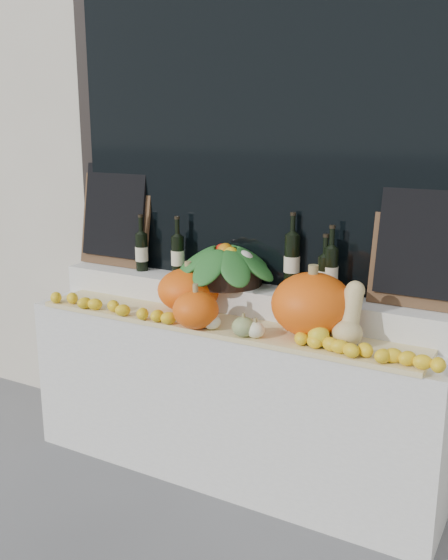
# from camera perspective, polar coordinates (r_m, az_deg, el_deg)

# --- Properties ---
(storefront_facade) EXTENTS (7.00, 0.94, 4.50)m
(storefront_facade) POSITION_cam_1_polar(r_m,az_deg,el_deg) (3.79, 6.25, 19.45)
(storefront_facade) COLOR beige
(storefront_facade) RESTS_ON ground
(display_sill) EXTENTS (2.30, 0.55, 0.88)m
(display_sill) POSITION_cam_1_polar(r_m,az_deg,el_deg) (3.46, 0.62, -10.70)
(display_sill) COLOR silver
(display_sill) RESTS_ON ground
(rear_tier) EXTENTS (2.30, 0.25, 0.16)m
(rear_tier) POSITION_cam_1_polar(r_m,az_deg,el_deg) (3.40, 1.86, -1.79)
(rear_tier) COLOR silver
(rear_tier) RESTS_ON display_sill
(straw_bedding) EXTENTS (2.10, 0.32, 0.02)m
(straw_bedding) POSITION_cam_1_polar(r_m,az_deg,el_deg) (3.19, -0.44, -4.16)
(straw_bedding) COLOR tan
(straw_bedding) RESTS_ON display_sill
(pumpkin_left) EXTENTS (0.42, 0.42, 0.23)m
(pumpkin_left) POSITION_cam_1_polar(r_m,az_deg,el_deg) (3.36, -3.25, -0.90)
(pumpkin_left) COLOR #F35C0C
(pumpkin_left) RESTS_ON straw_bedding
(pumpkin_right) EXTENTS (0.44, 0.44, 0.31)m
(pumpkin_right) POSITION_cam_1_polar(r_m,az_deg,el_deg) (3.00, 8.05, -2.23)
(pumpkin_right) COLOR #F35C0C
(pumpkin_right) RESTS_ON straw_bedding
(pumpkin_center) EXTENTS (0.24, 0.24, 0.19)m
(pumpkin_center) POSITION_cam_1_polar(r_m,az_deg,el_deg) (3.09, -2.60, -2.74)
(pumpkin_center) COLOR #F35C0C
(pumpkin_center) RESTS_ON straw_bedding
(butternut_squash) EXTENTS (0.14, 0.21, 0.29)m
(butternut_squash) POSITION_cam_1_polar(r_m,az_deg,el_deg) (2.91, 11.42, -3.50)
(butternut_squash) COLOR #CEB679
(butternut_squash) RESTS_ON straw_bedding
(decorative_gourds) EXTENTS (0.76, 0.15, 0.14)m
(decorative_gourds) POSITION_cam_1_polar(r_m,az_deg,el_deg) (3.02, 0.95, -4.01)
(decorative_gourds) COLOR #37621D
(decorative_gourds) RESTS_ON straw_bedding
(lemon_heap) EXTENTS (2.20, 0.16, 0.06)m
(lemon_heap) POSITION_cam_1_polar(r_m,az_deg,el_deg) (3.08, -1.46, -3.95)
(lemon_heap) COLOR yellow
(lemon_heap) RESTS_ON straw_bedding
(produce_bowl) EXTENTS (0.61, 0.61, 0.23)m
(produce_bowl) POSITION_cam_1_polar(r_m,az_deg,el_deg) (3.39, 0.14, 1.50)
(produce_bowl) COLOR black
(produce_bowl) RESTS_ON rear_tier
(wine_bottle_far_left) EXTENTS (0.08, 0.08, 0.33)m
(wine_bottle_far_left) POSITION_cam_1_polar(r_m,az_deg,el_deg) (3.72, -7.54, 2.62)
(wine_bottle_far_left) COLOR black
(wine_bottle_far_left) RESTS_ON rear_tier
(wine_bottle_near_left) EXTENTS (0.08, 0.08, 0.34)m
(wine_bottle_near_left) POSITION_cam_1_polar(r_m,az_deg,el_deg) (3.57, -4.25, 2.29)
(wine_bottle_near_left) COLOR black
(wine_bottle_near_left) RESTS_ON rear_tier
(wine_bottle_tall) EXTENTS (0.08, 0.08, 0.41)m
(wine_bottle_tall) POSITION_cam_1_polar(r_m,az_deg,el_deg) (3.28, 6.22, 1.70)
(wine_bottle_tall) COLOR black
(wine_bottle_tall) RESTS_ON rear_tier
(wine_bottle_near_right) EXTENTS (0.08, 0.08, 0.37)m
(wine_bottle_near_right) POSITION_cam_1_polar(r_m,az_deg,el_deg) (3.16, 9.71, 0.76)
(wine_bottle_near_right) COLOR black
(wine_bottle_near_right) RESTS_ON rear_tier
(wine_bottle_far_right) EXTENTS (0.08, 0.08, 0.32)m
(wine_bottle_far_right) POSITION_cam_1_polar(r_m,az_deg,el_deg) (3.18, 9.17, 0.40)
(wine_bottle_far_right) COLOR black
(wine_bottle_far_right) RESTS_ON rear_tier
(chalkboard_left) EXTENTS (0.50, 0.13, 0.61)m
(chalkboard_left) POSITION_cam_1_polar(r_m,az_deg,el_deg) (3.86, -9.91, 6.06)
(chalkboard_left) COLOR #4C331E
(chalkboard_left) RESTS_ON rear_tier
(chalkboard_right) EXTENTS (0.50, 0.13, 0.61)m
(chalkboard_right) POSITION_cam_1_polar(r_m,az_deg,el_deg) (3.07, 17.94, 3.43)
(chalkboard_right) COLOR #4C331E
(chalkboard_right) RESTS_ON rear_tier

